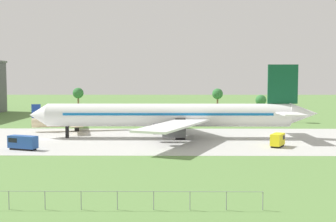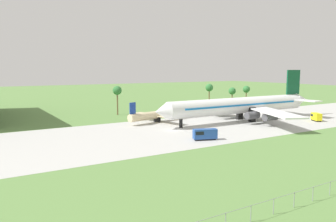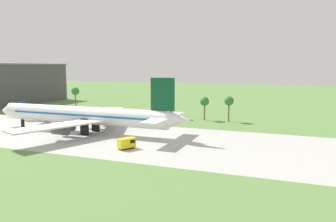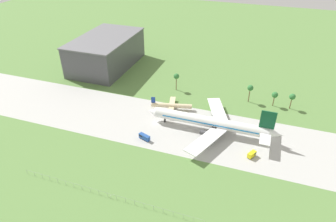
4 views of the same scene
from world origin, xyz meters
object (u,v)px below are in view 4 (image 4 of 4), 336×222
(baggage_tug, at_px, (252,154))
(no_stopping_sign, at_px, (111,196))
(jet_airliner, at_px, (213,123))
(fuel_truck, at_px, (144,137))
(terminal_building, at_px, (106,52))
(regional_aircraft, at_px, (171,106))

(baggage_tug, bearing_deg, no_stopping_sign, -139.05)
(jet_airliner, distance_m, no_stopping_sign, 64.87)
(baggage_tug, distance_m, fuel_truck, 53.38)
(fuel_truck, xyz_separation_m, terminal_building, (-62.23, 74.97, 9.81))
(terminal_building, bearing_deg, no_stopping_sign, -60.62)
(baggage_tug, xyz_separation_m, no_stopping_sign, (-50.84, -44.11, -0.47))
(jet_airliner, height_order, baggage_tug, jet_airliner)
(baggage_tug, height_order, fuel_truck, fuel_truck)
(baggage_tug, distance_m, no_stopping_sign, 67.31)
(terminal_building, bearing_deg, jet_airliner, -31.30)
(regional_aircraft, bearing_deg, no_stopping_sign, -91.16)
(regional_aircraft, distance_m, baggage_tug, 56.57)
(jet_airliner, xyz_separation_m, baggage_tug, (21.92, -13.78, -4.06))
(no_stopping_sign, distance_m, terminal_building, 132.08)
(jet_airliner, bearing_deg, no_stopping_sign, -116.55)
(fuel_truck, bearing_deg, baggage_tug, 4.66)
(jet_airliner, relative_size, fuel_truck, 10.86)
(regional_aircraft, distance_m, fuel_truck, 32.16)
(jet_airliner, bearing_deg, baggage_tug, -32.16)
(jet_airliner, xyz_separation_m, fuel_truck, (-31.29, -18.12, -4.03))
(no_stopping_sign, bearing_deg, fuel_truck, 93.40)
(jet_airliner, bearing_deg, terminal_building, 148.70)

